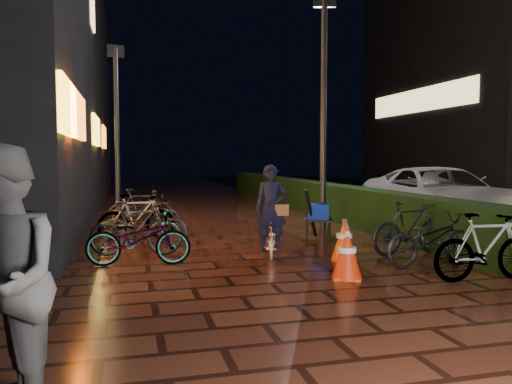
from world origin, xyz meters
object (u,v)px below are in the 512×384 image
object	(u,v)px
bystander_person	(2,284)
van	(439,196)
cyclist	(271,223)
traffic_barrier	(345,247)
cart_assembly	(318,214)

from	to	relation	value
bystander_person	van	xyz separation A→B (m)	(8.67, 7.75, -0.17)
cyclist	traffic_barrier	world-z (taller)	cyclist
traffic_barrier	cart_assembly	world-z (taller)	cart_assembly
cyclist	traffic_barrier	xyz separation A→B (m)	(0.89, -1.22, -0.26)
van	cart_assembly	distance (m)	4.11
cart_assembly	traffic_barrier	bearing A→B (deg)	-102.07
cyclist	cart_assembly	bearing A→B (deg)	45.08
bystander_person	cart_assembly	distance (m)	8.01
van	traffic_barrier	world-z (taller)	van
traffic_barrier	cart_assembly	size ratio (longest dim) A/B	1.54
traffic_barrier	cyclist	bearing A→B (deg)	126.08
bystander_person	traffic_barrier	xyz separation A→B (m)	(4.20, 3.72, -0.59)
cyclist	traffic_barrier	size ratio (longest dim) A/B	0.95
traffic_barrier	bystander_person	bearing A→B (deg)	-138.45
van	cart_assembly	world-z (taller)	van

